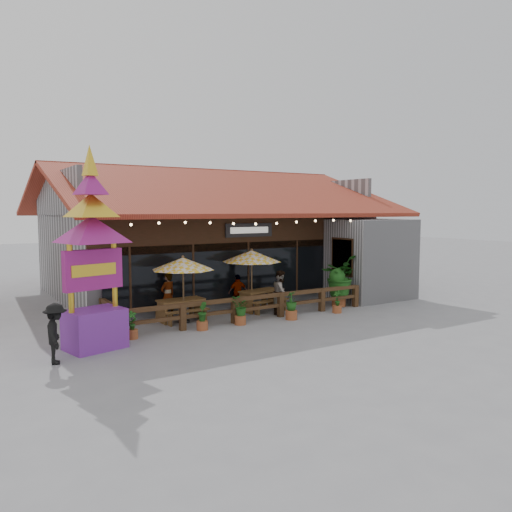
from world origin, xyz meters
TOP-DOWN VIEW (x-y plane):
  - ground at (0.00, 0.00)m, footprint 100.00×100.00m
  - restaurant_building at (0.26, 6.61)m, footprint 15.50×14.73m
  - patio_railing at (-2.25, -0.27)m, footprint 10.00×2.60m
  - umbrella_left at (-3.97, 0.61)m, footprint 2.52×2.52m
  - umbrella_right at (-0.84, 1.03)m, footprint 2.63×2.63m
  - picnic_table_left at (-3.96, 0.87)m, footprint 1.69×1.46m
  - picnic_table_right at (-0.48, 0.93)m, footprint 1.92×1.72m
  - thai_sign_tower at (-7.56, -1.19)m, footprint 2.81×2.81m
  - tropical_plant at (2.79, -0.06)m, footprint 2.06×2.02m
  - diner_a at (-4.19, 1.53)m, footprint 0.73×0.59m
  - diner_b at (-0.17, -0.04)m, footprint 1.04×1.04m
  - diner_c at (-1.17, 1.55)m, footprint 0.87×0.42m
  - pedestrian at (-8.79, -2.09)m, footprint 0.78×1.13m
  - planter_a at (-6.29, -0.67)m, footprint 0.37×0.37m
  - planter_b at (-3.92, -0.80)m, footprint 0.40×0.44m
  - planter_c at (-2.44, -0.80)m, footprint 0.71×0.66m
  - planter_d at (-0.43, -1.09)m, footprint 0.54×0.54m
  - planter_e at (1.79, -1.08)m, footprint 0.36×0.36m

SIDE VIEW (x-z plane):
  - ground at x=0.00m, z-range 0.00..0.00m
  - planter_e at x=1.79m, z-range -0.07..0.82m
  - planter_a at x=-6.29m, z-range -0.07..0.83m
  - planter_b at x=-3.92m, z-range -0.05..0.91m
  - planter_d at x=-0.43m, z-range -0.02..1.04m
  - picnic_table_left at x=-3.96m, z-range 0.14..0.94m
  - planter_c at x=-2.44m, z-range 0.06..1.05m
  - picnic_table_right at x=-0.48m, z-range 0.14..0.97m
  - patio_railing at x=-2.25m, z-range 0.15..1.07m
  - diner_c at x=-1.17m, z-range 0.00..1.43m
  - pedestrian at x=-8.79m, z-range 0.00..1.60m
  - diner_b at x=-0.17m, z-range 0.00..1.70m
  - diner_a at x=-4.19m, z-range 0.00..1.72m
  - tropical_plant at x=2.79m, z-range 0.16..2.31m
  - umbrella_left at x=-3.97m, z-range 0.90..3.32m
  - umbrella_right at x=-0.84m, z-range 0.93..3.45m
  - restaurant_building at x=0.26m, z-range -0.84..5.25m
  - thai_sign_tower at x=-7.56m, z-range 0.18..6.47m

